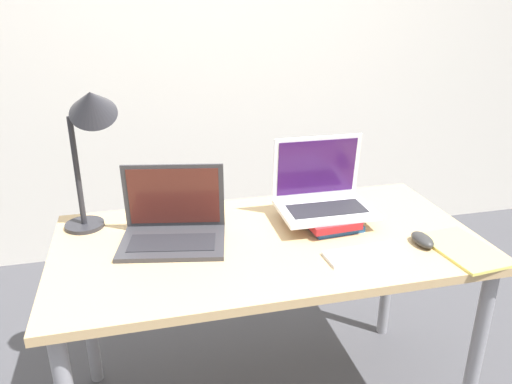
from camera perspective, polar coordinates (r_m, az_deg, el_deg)
wall_back at (r=3.01m, az=-6.21°, el=17.88°), size 8.00×0.05×2.70m
desk at (r=1.79m, az=1.37°, el=-7.70°), size 1.46×0.76×0.75m
laptop_left at (r=1.74m, az=-9.45°, el=-3.94°), size 0.39×0.31×0.26m
book_stack at (r=1.88m, az=7.86°, el=-2.77°), size 0.22×0.29×0.05m
laptop_on_books at (r=1.87m, az=7.60°, el=-0.32°), size 0.34×0.25×0.26m
wireless_keyboard at (r=1.67m, az=12.35°, el=-6.97°), size 0.27×0.11×0.01m
mouse at (r=1.79m, az=18.49°, el=-5.19°), size 0.06×0.11×0.04m
notepad at (r=1.81m, az=22.71°, el=-6.07°), size 0.21×0.30×0.01m
desk_lamp at (r=1.77m, az=-18.44°, el=7.84°), size 0.23×0.20×0.55m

